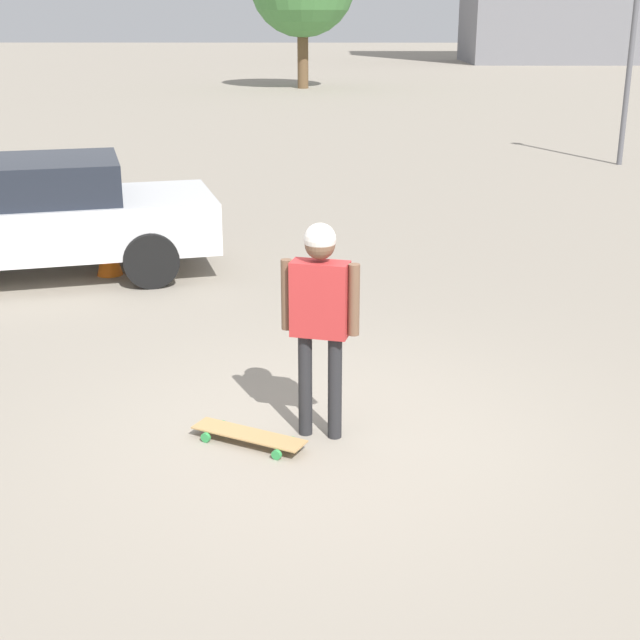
# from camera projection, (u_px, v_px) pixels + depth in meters

# --- Properties ---
(ground_plane) EXTENTS (220.00, 220.00, 0.00)m
(ground_plane) POSITION_uv_depth(u_px,v_px,m) (320.00, 435.00, 7.16)
(ground_plane) COLOR gray
(person) EXTENTS (0.60, 0.30, 1.74)m
(person) POSITION_uv_depth(u_px,v_px,m) (320.00, 302.00, 6.79)
(person) COLOR #262628
(person) RESTS_ON ground_plane
(skateboard) EXTENTS (0.95, 0.62, 0.09)m
(skateboard) POSITION_uv_depth(u_px,v_px,m) (249.00, 435.00, 6.98)
(skateboard) COLOR tan
(skateboard) RESTS_ON ground_plane
(car_parked_near) EXTENTS (5.03, 3.05, 1.50)m
(car_parked_near) POSITION_uv_depth(u_px,v_px,m) (28.00, 216.00, 11.28)
(car_parked_near) COLOR silver
(car_parked_near) RESTS_ON ground_plane
(traffic_cone) EXTENTS (0.33, 0.33, 0.64)m
(traffic_cone) POSITION_uv_depth(u_px,v_px,m) (108.00, 251.00, 11.49)
(traffic_cone) COLOR orange
(traffic_cone) RESTS_ON ground_plane
(lamp_post) EXTENTS (0.28, 0.28, 4.49)m
(lamp_post) POSITION_uv_depth(u_px,v_px,m) (633.00, 39.00, 19.28)
(lamp_post) COLOR #59595E
(lamp_post) RESTS_ON ground_plane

